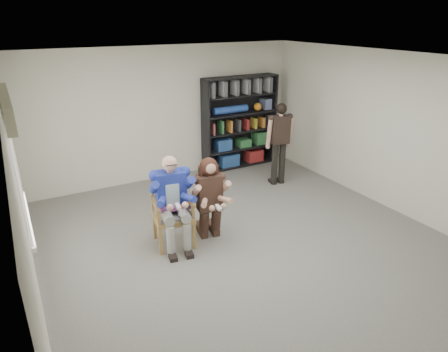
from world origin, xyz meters
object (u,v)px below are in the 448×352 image
seated_man (172,202)px  kneeling_woman (210,200)px  bookshelf (240,123)px  armchair (173,211)px  standing_man (279,145)px

seated_man → kneeling_woman: size_ratio=1.09×
seated_man → bookshelf: bearing=52.5°
armchair → kneeling_woman: kneeling_woman is taller
armchair → kneeling_woman: bearing=-2.1°
armchair → kneeling_woman: size_ratio=0.84×
seated_man → kneeling_woman: 0.60m
armchair → bookshelf: size_ratio=0.53×
bookshelf → armchair: bearing=-137.1°
armchair → seated_man: bearing=-170.4°
standing_man → armchair: bearing=-149.3°
bookshelf → standing_man: 1.35m
seated_man → bookshelf: 3.70m
armchair → seated_man: (-0.00, 0.00, 0.17)m
seated_man → armchair: bearing=9.6°
seated_man → kneeling_woman: (0.58, -0.12, -0.06)m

